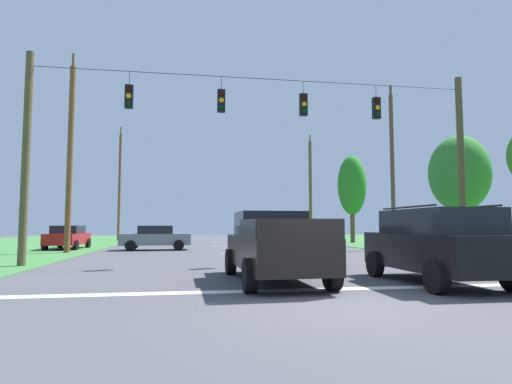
# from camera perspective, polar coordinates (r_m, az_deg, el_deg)

# --- Properties ---
(ground_plane) EXTENTS (120.00, 120.00, 0.00)m
(ground_plane) POSITION_cam_1_polar(r_m,az_deg,el_deg) (8.57, 11.68, -14.89)
(ground_plane) COLOR #47474C
(shoulder_grass_right) EXTENTS (16.00, 80.00, 0.03)m
(shoulder_grass_right) POSITION_cam_1_polar(r_m,az_deg,el_deg) (29.99, 31.30, -6.79)
(shoulder_grass_right) COLOR #3A7538
(shoulder_grass_right) RESTS_ON ground
(stop_bar_stripe) EXTENTS (15.90, 0.45, 0.01)m
(stop_bar_stripe) POSITION_cam_1_polar(r_m,az_deg,el_deg) (10.52, 7.54, -12.95)
(stop_bar_stripe) COLOR white
(stop_bar_stripe) RESTS_ON ground
(lane_dash_0) EXTENTS (2.50, 0.15, 0.01)m
(lane_dash_0) POSITION_cam_1_polar(r_m,az_deg,el_deg) (16.33, 1.42, -9.95)
(lane_dash_0) COLOR white
(lane_dash_0) RESTS_ON ground
(lane_dash_1) EXTENTS (2.50, 0.15, 0.01)m
(lane_dash_1) POSITION_cam_1_polar(r_m,az_deg,el_deg) (23.60, -1.88, -8.26)
(lane_dash_1) COLOR white
(lane_dash_1) RESTS_ON ground
(lane_dash_2) EXTENTS (2.50, 0.15, 0.01)m
(lane_dash_2) POSITION_cam_1_polar(r_m,az_deg,el_deg) (31.80, -3.76, -7.28)
(lane_dash_2) COLOR white
(lane_dash_2) RESTS_ON ground
(lane_dash_3) EXTENTS (2.50, 0.15, 0.01)m
(lane_dash_3) POSITION_cam_1_polar(r_m,az_deg,el_deg) (38.07, -4.65, -6.81)
(lane_dash_3) COLOR white
(lane_dash_3) RESTS_ON ground
(lane_dash_4) EXTENTS (2.50, 0.15, 0.01)m
(lane_dash_4) POSITION_cam_1_polar(r_m,az_deg,el_deg) (46.91, -5.49, -6.36)
(lane_dash_4) COLOR white
(lane_dash_4) RESTS_ON ground
(overhead_signal_span) EXTENTS (18.68, 0.31, 8.32)m
(overhead_signal_span) POSITION_cam_1_polar(r_m,az_deg,el_deg) (17.72, 0.73, 5.46)
(overhead_signal_span) COLOR brown
(overhead_signal_span) RESTS_ON ground
(pickup_truck) EXTENTS (2.38, 5.44, 1.95)m
(pickup_truck) POSITION_cam_1_polar(r_m,az_deg,el_deg) (11.91, 2.41, -7.34)
(pickup_truck) COLOR black
(pickup_truck) RESTS_ON ground
(suv_black) EXTENTS (2.25, 4.82, 2.05)m
(suv_black) POSITION_cam_1_polar(r_m,az_deg,el_deg) (12.36, 23.09, -6.45)
(suv_black) COLOR black
(suv_black) RESTS_ON ground
(distant_car_crossing_white) EXTENTS (4.33, 2.08, 1.52)m
(distant_car_crossing_white) POSITION_cam_1_polar(r_m,az_deg,el_deg) (32.92, 2.62, -5.82)
(distant_car_crossing_white) COLOR silver
(distant_car_crossing_white) RESTS_ON ground
(distant_car_oncoming) EXTENTS (2.13, 4.36, 1.52)m
(distant_car_oncoming) POSITION_cam_1_polar(r_m,az_deg,el_deg) (29.89, -24.10, -5.57)
(distant_car_oncoming) COLOR maroon
(distant_car_oncoming) RESTS_ON ground
(distant_car_far_parked) EXTENTS (4.35, 2.11, 1.52)m
(distant_car_far_parked) POSITION_cam_1_polar(r_m,az_deg,el_deg) (27.21, -13.42, -5.98)
(distant_car_far_parked) COLOR slate
(distant_car_far_parked) RESTS_ON ground
(utility_pole_mid_right) EXTENTS (0.27, 1.79, 10.72)m
(utility_pole_mid_right) POSITION_cam_1_polar(r_m,az_deg,el_deg) (28.67, 17.98, 3.09)
(utility_pole_mid_right) COLOR brown
(utility_pole_mid_right) RESTS_ON ground
(utility_pole_far_right) EXTENTS (0.34, 1.89, 11.09)m
(utility_pole_far_right) POSITION_cam_1_polar(r_m,az_deg,el_deg) (44.67, 7.38, 0.53)
(utility_pole_far_right) COLOR brown
(utility_pole_far_right) RESTS_ON ground
(utility_pole_mid_left) EXTENTS (0.32, 1.91, 11.42)m
(utility_pole_mid_left) POSITION_cam_1_polar(r_m,az_deg,el_deg) (26.11, -23.86, 4.55)
(utility_pole_mid_left) COLOR brown
(utility_pole_mid_left) RESTS_ON ground
(utility_pole_far_left) EXTENTS (0.27, 1.87, 11.62)m
(utility_pole_far_left) POSITION_cam_1_polar(r_m,az_deg,el_deg) (44.96, -17.98, 0.97)
(utility_pole_far_left) COLOR brown
(utility_pole_far_left) RESTS_ON ground
(tree_roadside_right) EXTENTS (2.49, 2.49, 7.65)m
(tree_roadside_right) POSITION_cam_1_polar(r_m,az_deg,el_deg) (38.02, 12.85, 0.81)
(tree_roadside_right) COLOR brown
(tree_roadside_right) RESTS_ON ground
(tree_roadside_left) EXTENTS (3.10, 3.10, 6.32)m
(tree_roadside_left) POSITION_cam_1_polar(r_m,az_deg,el_deg) (24.86, 25.80, 2.24)
(tree_roadside_left) COLOR brown
(tree_roadside_left) RESTS_ON ground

